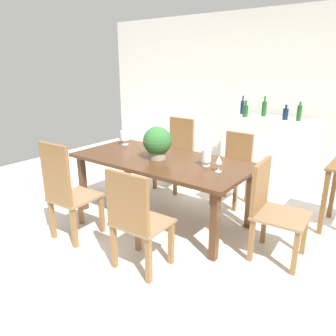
{
  "coord_description": "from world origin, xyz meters",
  "views": [
    {
      "loc": [
        2.16,
        -2.77,
        1.76
      ],
      "look_at": [
        0.08,
        0.0,
        0.63
      ],
      "focal_mm": 34.31,
      "sensor_mm": 36.0,
      "label": 1
    }
  ],
  "objects": [
    {
      "name": "chair_near_left",
      "position": [
        -0.46,
        -0.99,
        0.56
      ],
      "size": [
        0.44,
        0.48,
        1.05
      ],
      "rotation": [
        0.0,
        0.0,
        3.2
      ],
      "color": "brown",
      "rests_on": "ground"
    },
    {
      "name": "kitchen_counter",
      "position": [
        0.52,
        2.08,
        0.48
      ],
      "size": [
        1.42,
        0.56,
        0.97
      ],
      "primitive_type": "cube",
      "color": "silver",
      "rests_on": "ground"
    },
    {
      "name": "wine_glass",
      "position": [
        0.75,
        -0.05,
        0.85
      ],
      "size": [
        0.07,
        0.07,
        0.16
      ],
      "color": "silver",
      "rests_on": "dining_table"
    },
    {
      "name": "chair_near_right",
      "position": [
        0.47,
        -0.98,
        0.52
      ],
      "size": [
        0.48,
        0.43,
        0.94
      ],
      "rotation": [
        0.0,
        0.0,
        3.19
      ],
      "color": "brown",
      "rests_on": "ground"
    },
    {
      "name": "crystal_vase_left",
      "position": [
        -0.79,
        0.2,
        0.85
      ],
      "size": [
        0.12,
        0.12,
        0.18
      ],
      "color": "silver",
      "rests_on": "dining_table"
    },
    {
      "name": "chair_far_right",
      "position": [
        0.46,
        0.93,
        0.51
      ],
      "size": [
        0.42,
        0.42,
        0.92
      ],
      "rotation": [
        0.0,
        0.0,
        -0.03
      ],
      "color": "brown",
      "rests_on": "ground"
    },
    {
      "name": "dining_table",
      "position": [
        0.0,
        -0.02,
        0.66
      ],
      "size": [
        2.05,
        0.99,
        0.74
      ],
      "color": "#4C2D19",
      "rests_on": "ground"
    },
    {
      "name": "wine_bottle_clear",
      "position": [
        0.12,
        1.94,
        1.07
      ],
      "size": [
        0.08,
        0.08,
        0.26
      ],
      "color": "#194C1E",
      "rests_on": "kitchen_counter"
    },
    {
      "name": "flower_centerpiece",
      "position": [
        -0.03,
        -0.05,
        0.93
      ],
      "size": [
        0.32,
        0.33,
        0.37
      ],
      "color": "gray",
      "rests_on": "dining_table"
    },
    {
      "name": "wine_bottle_dark",
      "position": [
        0.89,
        2.06,
        1.09
      ],
      "size": [
        0.07,
        0.07,
        0.27
      ],
      "color": "#194C1E",
      "rests_on": "kitchen_counter"
    },
    {
      "name": "ground_plane",
      "position": [
        0.0,
        0.0,
        0.0
      ],
      "size": [
        7.04,
        7.04,
        0.0
      ],
      "primitive_type": "plane",
      "color": "silver"
    },
    {
      "name": "wine_bottle_amber",
      "position": [
        0.7,
        2.06,
        1.06
      ],
      "size": [
        0.08,
        0.08,
        0.22
      ],
      "color": "#0F1E38",
      "rests_on": "kitchen_counter"
    },
    {
      "name": "back_wall",
      "position": [
        0.0,
        2.6,
        1.3
      ],
      "size": [
        6.4,
        0.1,
        2.6
      ],
      "primitive_type": "cube",
      "color": "silver",
      "rests_on": "ground"
    },
    {
      "name": "wine_bottle_tall",
      "position": [
        -0.04,
        2.18,
        1.08
      ],
      "size": [
        0.06,
        0.06,
        0.3
      ],
      "color": "#0F1E38",
      "rests_on": "kitchen_counter"
    },
    {
      "name": "chair_foot_end",
      "position": [
        1.29,
        -0.03,
        0.51
      ],
      "size": [
        0.49,
        0.49,
        0.92
      ],
      "rotation": [
        0.0,
        0.0,
        1.64
      ],
      "color": "brown",
      "rests_on": "ground"
    },
    {
      "name": "chair_far_left",
      "position": [
        -0.46,
        0.95,
        0.55
      ],
      "size": [
        0.46,
        0.46,
        1.01
      ],
      "rotation": [
        0.0,
        0.0,
        -0.02
      ],
      "color": "brown",
      "rests_on": "ground"
    },
    {
      "name": "crystal_vase_center_near",
      "position": [
        0.55,
        0.05,
        0.84
      ],
      "size": [
        0.1,
        0.1,
        0.17
      ],
      "color": "silver",
      "rests_on": "dining_table"
    },
    {
      "name": "wine_bottle_green",
      "position": [
        0.32,
        2.19,
        1.09
      ],
      "size": [
        0.07,
        0.07,
        0.32
      ],
      "color": "#194C1E",
      "rests_on": "kitchen_counter"
    }
  ]
}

